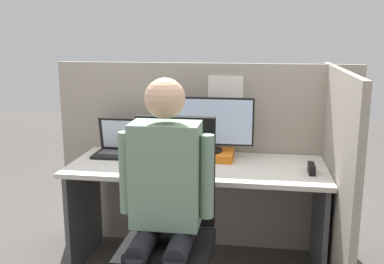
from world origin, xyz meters
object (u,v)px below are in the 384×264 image
monitor (207,124)px  laptop (123,148)px  office_chair (171,221)px  paper_box (207,155)px  stapler (311,169)px  person (164,194)px  carrot_toy (175,168)px

monitor → laptop: (-0.59, -0.00, -0.19)m
office_chair → monitor: bearing=81.8°
paper_box → monitor: size_ratio=0.58×
laptop → stapler: laptop is taller
person → office_chair: bearing=90.2°
laptop → person: 1.00m
paper_box → carrot_toy: paper_box is taller
monitor → stapler: 0.74m
paper_box → person: 0.89m
laptop → person: bearing=-61.2°
monitor → office_chair: size_ratio=0.56×
stapler → carrot_toy: bearing=-173.3°
carrot_toy → office_chair: bearing=-82.4°
paper_box → person: person is taller
carrot_toy → person: person is taller
monitor → stapler: size_ratio=4.74×
monitor → person: bearing=-96.7°
paper_box → stapler: stapler is taller
monitor → carrot_toy: size_ratio=4.04×
person → carrot_toy: bearing=95.4°
laptop → stapler: 1.27m
paper_box → stapler: (0.67, -0.23, 0.00)m
monitor → office_chair: bearing=-98.2°
paper_box → monitor: monitor is taller
monitor → stapler: (0.67, -0.23, -0.21)m
monitor → carrot_toy: bearing=-115.4°
laptop → carrot_toy: bearing=-37.0°
laptop → carrot_toy: laptop is taller
paper_box → office_chair: bearing=-98.3°
paper_box → laptop: laptop is taller
office_chair → paper_box: bearing=81.7°
monitor → office_chair: monitor is taller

